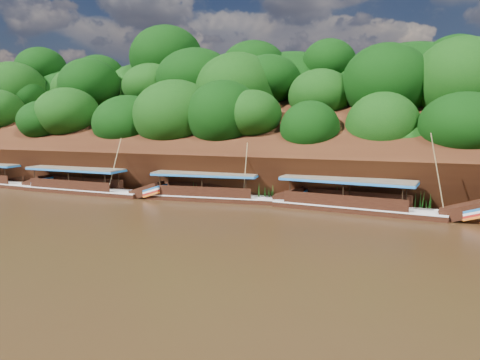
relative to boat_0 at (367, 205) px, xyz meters
The scene contains 6 objects.
ground 12.67m from the boat_0, 143.17° to the right, with size 160.00×160.00×0.00m, color black.
riverbank 18.27m from the boat_0, 123.82° to the left, with size 120.00×30.06×19.40m.
boat_0 is the anchor object (origin of this frame).
boat_1 11.75m from the boat_0, behind, with size 13.52×3.21×5.32m.
boat_2 24.33m from the boat_0, behind, with size 14.63×2.80×5.51m.
reeds 12.60m from the boat_0, behind, with size 50.57×2.46×2.12m.
Camera 1 is at (12.58, -26.95, 7.00)m, focal length 35.00 mm.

